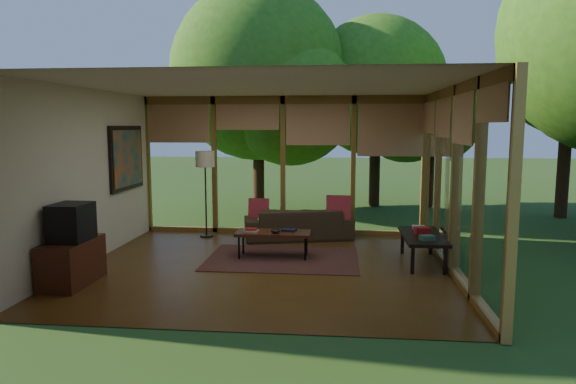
# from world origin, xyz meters

# --- Properties ---
(floor) EXTENTS (5.50, 5.50, 0.00)m
(floor) POSITION_xyz_m (0.00, 0.00, 0.00)
(floor) COLOR brown
(floor) RESTS_ON ground
(ceiling) EXTENTS (5.50, 5.50, 0.00)m
(ceiling) POSITION_xyz_m (0.00, 0.00, 2.70)
(ceiling) COLOR white
(ceiling) RESTS_ON ground
(wall_left) EXTENTS (0.04, 5.00, 2.70)m
(wall_left) POSITION_xyz_m (-2.75, 0.00, 1.35)
(wall_left) COLOR silver
(wall_left) RESTS_ON ground
(wall_front) EXTENTS (5.50, 0.04, 2.70)m
(wall_front) POSITION_xyz_m (0.00, -2.50, 1.35)
(wall_front) COLOR silver
(wall_front) RESTS_ON ground
(window_wall_back) EXTENTS (5.50, 0.12, 2.70)m
(window_wall_back) POSITION_xyz_m (0.00, 2.50, 1.35)
(window_wall_back) COLOR olive
(window_wall_back) RESTS_ON ground
(window_wall_right) EXTENTS (0.12, 5.00, 2.70)m
(window_wall_right) POSITION_xyz_m (2.75, 0.00, 1.35)
(window_wall_right) COLOR olive
(window_wall_right) RESTS_ON ground
(tree_nw) EXTENTS (4.36, 4.36, 5.62)m
(tree_nw) POSITION_xyz_m (-0.93, 5.38, 3.44)
(tree_nw) COLOR #341D13
(tree_nw) RESTS_ON ground
(tree_ne) EXTENTS (3.65, 3.65, 4.98)m
(tree_ne) POSITION_xyz_m (2.05, 6.32, 3.15)
(tree_ne) COLOR #341D13
(tree_ne) RESTS_ON ground
(tree_far) EXTENTS (2.93, 2.93, 4.84)m
(tree_far) POSITION_xyz_m (6.30, 4.96, 3.36)
(tree_far) COLOR #341D13
(tree_far) RESTS_ON ground
(rug) EXTENTS (2.41, 1.70, 0.01)m
(rug) POSITION_xyz_m (0.21, 0.48, 0.01)
(rug) COLOR brown
(rug) RESTS_ON floor
(sofa) EXTENTS (2.13, 1.22, 0.59)m
(sofa) POSITION_xyz_m (0.35, 2.00, 0.29)
(sofa) COLOR #3A2D1D
(sofa) RESTS_ON floor
(pillow_left) EXTENTS (0.38, 0.20, 0.39)m
(pillow_left) POSITION_xyz_m (-0.40, 1.95, 0.57)
(pillow_left) COLOR maroon
(pillow_left) RESTS_ON sofa
(pillow_right) EXTENTS (0.45, 0.24, 0.47)m
(pillow_right) POSITION_xyz_m (1.10, 1.95, 0.61)
(pillow_right) COLOR maroon
(pillow_right) RESTS_ON sofa
(ct_book_lower) EXTENTS (0.23, 0.19, 0.03)m
(ct_book_lower) POSITION_xyz_m (-0.30, 0.51, 0.44)
(ct_book_lower) COLOR #B4ACA3
(ct_book_lower) RESTS_ON coffee_table
(ct_book_upper) EXTENTS (0.18, 0.13, 0.03)m
(ct_book_upper) POSITION_xyz_m (-0.30, 0.51, 0.47)
(ct_book_upper) COLOR maroon
(ct_book_upper) RESTS_ON coffee_table
(ct_book_side) EXTENTS (0.25, 0.21, 0.03)m
(ct_book_side) POSITION_xyz_m (0.30, 0.64, 0.44)
(ct_book_side) COLOR black
(ct_book_side) RESTS_ON coffee_table
(ct_bowl) EXTENTS (0.16, 0.16, 0.07)m
(ct_bowl) POSITION_xyz_m (0.10, 0.46, 0.46)
(ct_bowl) COLOR black
(ct_bowl) RESTS_ON coffee_table
(media_cabinet) EXTENTS (0.50, 1.00, 0.60)m
(media_cabinet) POSITION_xyz_m (-2.47, -1.10, 0.30)
(media_cabinet) COLOR #4C2214
(media_cabinet) RESTS_ON floor
(television) EXTENTS (0.45, 0.55, 0.50)m
(television) POSITION_xyz_m (-2.45, -1.10, 0.85)
(television) COLOR black
(television) RESTS_ON media_cabinet
(console_book_a) EXTENTS (0.24, 0.21, 0.07)m
(console_book_a) POSITION_xyz_m (2.40, 0.03, 0.49)
(console_book_a) COLOR #2F5341
(console_book_a) RESTS_ON side_console
(console_book_b) EXTENTS (0.25, 0.19, 0.11)m
(console_book_b) POSITION_xyz_m (2.40, 0.48, 0.51)
(console_book_b) COLOR maroon
(console_book_b) RESTS_ON side_console
(console_book_c) EXTENTS (0.21, 0.16, 0.05)m
(console_book_c) POSITION_xyz_m (2.40, 0.88, 0.48)
(console_book_c) COLOR #B4ACA3
(console_book_c) RESTS_ON side_console
(floor_lamp) EXTENTS (0.36, 0.36, 1.65)m
(floor_lamp) POSITION_xyz_m (-1.44, 2.01, 1.41)
(floor_lamp) COLOR black
(floor_lamp) RESTS_ON floor
(coffee_table) EXTENTS (1.20, 0.50, 0.43)m
(coffee_table) POSITION_xyz_m (0.05, 0.56, 0.39)
(coffee_table) COLOR #4C2214
(coffee_table) RESTS_ON floor
(side_console) EXTENTS (0.60, 1.40, 0.46)m
(side_console) POSITION_xyz_m (2.40, 0.43, 0.41)
(side_console) COLOR black
(side_console) RESTS_ON floor
(wall_painting) EXTENTS (0.06, 1.35, 1.15)m
(wall_painting) POSITION_xyz_m (-2.71, 1.40, 1.55)
(wall_painting) COLOR black
(wall_painting) RESTS_ON wall_left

